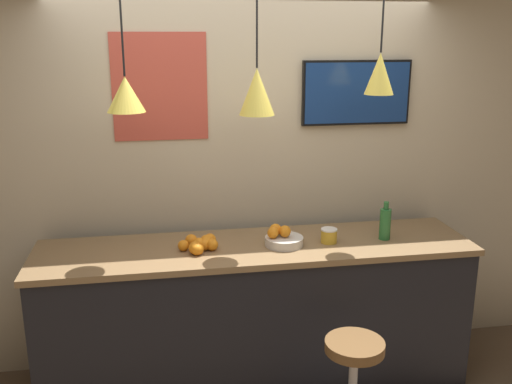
# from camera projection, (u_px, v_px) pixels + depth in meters

# --- Properties ---
(back_wall) EXTENTS (8.00, 0.06, 2.90)m
(back_wall) POSITION_uv_depth(u_px,v_px,m) (245.00, 160.00, 3.93)
(back_wall) COLOR beige
(back_wall) RESTS_ON ground_plane
(service_counter) EXTENTS (2.78, 0.66, 0.99)m
(service_counter) POSITION_uv_depth(u_px,v_px,m) (256.00, 315.00, 3.76)
(service_counter) COLOR black
(service_counter) RESTS_ON ground_plane
(bar_stool) EXTENTS (0.44, 0.44, 0.64)m
(bar_stool) POSITION_uv_depth(u_px,v_px,m) (353.00, 380.00, 3.23)
(bar_stool) COLOR #B7B7BC
(bar_stool) RESTS_ON ground_plane
(fruit_bowl) EXTENTS (0.24, 0.24, 0.13)m
(fruit_bowl) POSITION_uv_depth(u_px,v_px,m) (282.00, 238.00, 3.61)
(fruit_bowl) COLOR beige
(fruit_bowl) RESTS_ON service_counter
(orange_pile) EXTENTS (0.25, 0.23, 0.09)m
(orange_pile) POSITION_uv_depth(u_px,v_px,m) (201.00, 244.00, 3.53)
(orange_pile) COLOR orange
(orange_pile) RESTS_ON service_counter
(juice_bottle) EXTENTS (0.07, 0.07, 0.25)m
(juice_bottle) POSITION_uv_depth(u_px,v_px,m) (385.00, 223.00, 3.71)
(juice_bottle) COLOR #286B33
(juice_bottle) RESTS_ON service_counter
(spread_jar) EXTENTS (0.10, 0.10, 0.09)m
(spread_jar) POSITION_uv_depth(u_px,v_px,m) (329.00, 236.00, 3.66)
(spread_jar) COLOR gold
(spread_jar) RESTS_ON service_counter
(pendant_lamp_left) EXTENTS (0.22, 0.22, 0.94)m
(pendant_lamp_left) POSITION_uv_depth(u_px,v_px,m) (126.00, 94.00, 3.22)
(pendant_lamp_left) COLOR black
(pendant_lamp_middle) EXTENTS (0.21, 0.21, 0.97)m
(pendant_lamp_middle) POSITION_uv_depth(u_px,v_px,m) (257.00, 91.00, 3.34)
(pendant_lamp_middle) COLOR black
(pendant_lamp_right) EXTENTS (0.18, 0.18, 0.87)m
(pendant_lamp_right) POSITION_uv_depth(u_px,v_px,m) (380.00, 73.00, 3.44)
(pendant_lamp_right) COLOR black
(mounted_tv) EXTENTS (0.76, 0.04, 0.44)m
(mounted_tv) POSITION_uv_depth(u_px,v_px,m) (357.00, 93.00, 3.88)
(mounted_tv) COLOR black
(wall_poster) EXTENTS (0.61, 0.01, 0.69)m
(wall_poster) POSITION_uv_depth(u_px,v_px,m) (160.00, 87.00, 3.67)
(wall_poster) COLOR #C64C3D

